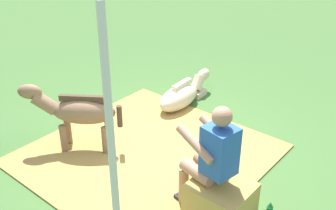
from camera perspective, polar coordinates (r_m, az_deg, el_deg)
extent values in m
plane|color=#426B33|center=(5.52, -0.50, -6.37)|extent=(24.00, 24.00, 0.00)
cube|color=#AD8C47|center=(5.44, -2.84, -6.87)|extent=(2.82, 2.86, 0.02)
cube|color=tan|center=(4.37, 7.34, -13.47)|extent=(0.61, 0.55, 0.46)
cylinder|color=tan|center=(4.25, 4.09, -9.41)|extent=(0.42, 0.21, 0.14)
cylinder|color=tan|center=(4.55, 2.20, -11.28)|extent=(0.11, 0.11, 0.46)
cube|color=black|center=(4.68, 2.16, -13.20)|extent=(0.23, 0.14, 0.06)
cylinder|color=tan|center=(4.37, 6.02, -8.37)|extent=(0.42, 0.21, 0.14)
cylinder|color=tan|center=(4.66, 4.06, -10.27)|extent=(0.11, 0.11, 0.46)
cube|color=black|center=(4.79, 3.98, -12.17)|extent=(0.23, 0.14, 0.06)
cube|color=#2659B2|center=(4.01, 7.27, -6.37)|extent=(0.35, 0.33, 0.52)
cylinder|color=tan|center=(3.99, 3.85, -5.52)|extent=(0.51, 0.18, 0.26)
cylinder|color=tan|center=(4.18, 7.05, -3.95)|extent=(0.51, 0.18, 0.26)
sphere|color=tan|center=(3.81, 7.61, -1.63)|extent=(0.20, 0.20, 0.20)
ellipsoid|color=#8C6B4C|center=(5.38, -11.79, -0.89)|extent=(0.87, 0.75, 0.34)
cylinder|color=#8C6B4C|center=(5.56, -14.47, -4.63)|extent=(0.09, 0.09, 0.40)
cylinder|color=#8C6B4C|center=(5.72, -13.87, -3.57)|extent=(0.09, 0.09, 0.40)
cylinder|color=#8C6B4C|center=(5.41, -8.83, -4.98)|extent=(0.09, 0.09, 0.40)
cylinder|color=#8C6B4C|center=(5.58, -8.38, -3.88)|extent=(0.09, 0.09, 0.40)
cylinder|color=#8C6B4C|center=(5.49, -16.91, 0.24)|extent=(0.40, 0.36, 0.33)
ellipsoid|color=#8C6B4C|center=(5.49, -18.89, 1.79)|extent=(0.35, 0.32, 0.20)
cube|color=#4D3A2A|center=(5.29, -11.98, 0.91)|extent=(0.52, 0.40, 0.08)
cylinder|color=#4D3A2A|center=(5.29, -6.84, -1.58)|extent=(0.07, 0.07, 0.30)
ellipsoid|color=beige|center=(6.51, 1.53, 1.08)|extent=(0.45, 0.90, 0.36)
cube|color=beige|center=(6.97, 4.07, 1.72)|extent=(0.26, 0.29, 0.10)
cylinder|color=beige|center=(6.90, 4.21, 3.19)|extent=(0.20, 0.30, 0.30)
ellipsoid|color=beige|center=(7.01, 5.03, 4.27)|extent=(0.18, 0.31, 0.20)
cube|color=#F2EDC5|center=(6.48, 1.96, 2.91)|extent=(0.11, 0.44, 0.08)
cone|color=#197233|center=(4.45, 14.23, -13.42)|extent=(0.06, 0.06, 0.06)
cylinder|color=silver|center=(3.12, -7.75, -8.63)|extent=(0.06, 0.06, 2.52)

